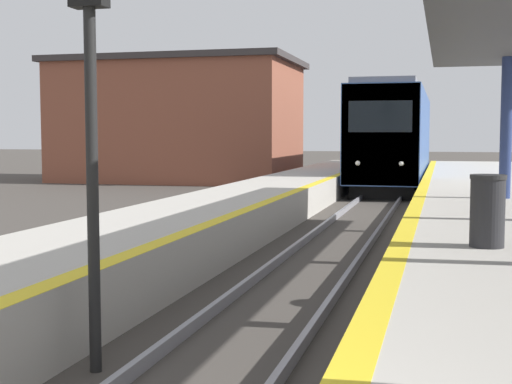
% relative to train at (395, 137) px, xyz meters
% --- Properties ---
extents(train, '(2.79, 16.23, 4.48)m').
position_rel_train_xyz_m(train, '(0.00, 0.00, 0.00)').
color(train, black).
rests_on(train, ground).
extents(signal_near, '(0.36, 0.31, 4.54)m').
position_rel_train_xyz_m(signal_near, '(-1.17, -27.15, 0.89)').
color(signal_near, black).
rests_on(signal_near, ground).
extents(trash_bin, '(0.48, 0.48, 0.98)m').
position_rel_train_xyz_m(trash_bin, '(2.79, -23.51, -0.90)').
color(trash_bin, '#262628').
rests_on(trash_bin, platform_right).
extents(station_building, '(12.29, 7.79, 6.26)m').
position_rel_train_xyz_m(station_building, '(-11.17, 1.46, 0.87)').
color(station_building, brown).
rests_on(station_building, ground).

